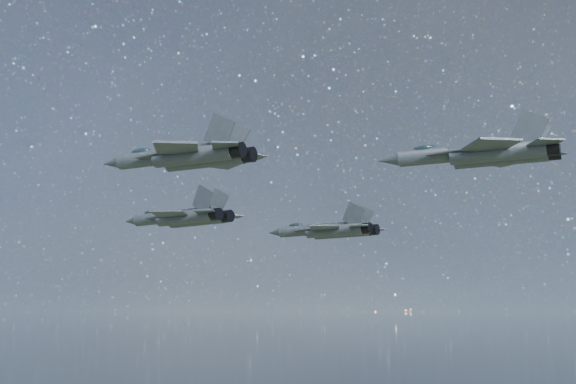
% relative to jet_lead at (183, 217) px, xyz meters
% --- Properties ---
extents(jet_lead, '(19.87, 13.65, 4.99)m').
position_rel_jet_lead_xyz_m(jet_lead, '(0.00, 0.00, 0.00)').
color(jet_lead, '#363E43').
extents(jet_left, '(18.76, 12.96, 4.71)m').
position_rel_jet_lead_xyz_m(jet_left, '(16.12, 13.37, -1.04)').
color(jet_left, '#363E43').
extents(jet_right, '(15.78, 11.19, 4.01)m').
position_rel_jet_lead_xyz_m(jet_right, '(18.64, -28.91, 0.45)').
color(jet_right, '#363E43').
extents(jet_slot, '(19.67, 14.01, 5.02)m').
position_rel_jet_lead_xyz_m(jet_slot, '(40.13, -5.70, 3.72)').
color(jet_slot, '#363E43').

